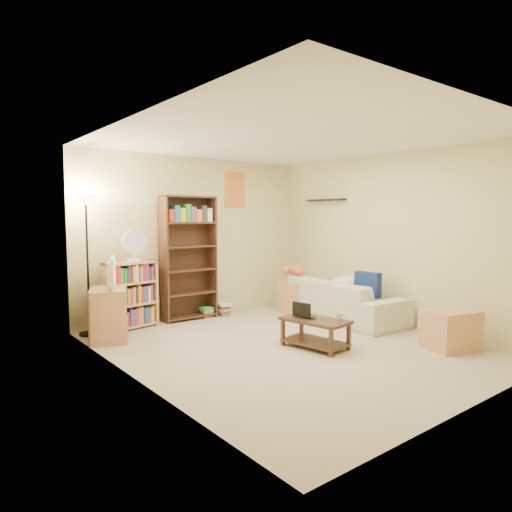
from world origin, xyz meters
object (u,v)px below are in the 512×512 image
object	(u,v)px
tabby_cat	(294,270)
floor_lamp	(86,224)
side_table	(297,297)
television	(107,273)
end_cabinet	(450,329)
desk_fan	(134,245)
short_bookshelf	(131,295)
coffee_table	(315,330)
laptop	(307,316)
sofa	(340,299)
tall_bookshelf	(189,255)
mug	(339,317)
tv_stand	(109,314)

from	to	relation	value
tabby_cat	floor_lamp	size ratio (longest dim) A/B	0.26
side_table	television	bearing A→B (deg)	175.15
television	end_cabinet	xyz separation A→B (m)	(3.06, -2.89, -0.63)
floor_lamp	side_table	bearing A→B (deg)	-12.17
desk_fan	side_table	distance (m)	2.74
short_bookshelf	end_cabinet	world-z (taller)	short_bookshelf
coffee_table	floor_lamp	distance (m)	3.25
coffee_table	tabby_cat	bearing A→B (deg)	45.33
laptop	sofa	bearing A→B (deg)	-72.65
tall_bookshelf	short_bookshelf	bearing A→B (deg)	-178.41
television	short_bookshelf	distance (m)	0.74
desk_fan	end_cabinet	distance (m)	4.24
tabby_cat	tall_bookshelf	world-z (taller)	tall_bookshelf
television	short_bookshelf	bearing A→B (deg)	-25.91
desk_fan	tabby_cat	bearing A→B (deg)	-12.53
mug	desk_fan	distance (m)	2.98
short_bookshelf	mug	bearing A→B (deg)	-68.06
short_bookshelf	desk_fan	bearing A→B (deg)	-50.33
floor_lamp	end_cabinet	world-z (taller)	floor_lamp
desk_fan	end_cabinet	xyz separation A→B (m)	(2.54, -3.26, -0.94)
tall_bookshelf	coffee_table	bearing A→B (deg)	-78.03
floor_lamp	sofa	bearing A→B (deg)	-23.12
tabby_cat	coffee_table	world-z (taller)	tabby_cat
sofa	laptop	distance (m)	1.58
sofa	laptop	bearing A→B (deg)	121.31
tv_stand	floor_lamp	distance (m)	1.23
tv_stand	floor_lamp	size ratio (longest dim) A/B	0.36
coffee_table	tv_stand	distance (m)	2.62
tabby_cat	tv_stand	xyz separation A→B (m)	(-3.04, 0.18, -0.36)
mug	laptop	bearing A→B (deg)	115.39
sofa	desk_fan	world-z (taller)	desk_fan
tall_bookshelf	desk_fan	bearing A→B (deg)	-175.48
floor_lamp	coffee_table	bearing A→B (deg)	-49.67
floor_lamp	mug	bearing A→B (deg)	-49.93
coffee_table	tv_stand	xyz separation A→B (m)	(-1.83, 1.86, 0.12)
sofa	side_table	xyz separation A→B (m)	(-0.21, 0.75, -0.04)
tabby_cat	side_table	size ratio (longest dim) A/B	0.93
mug	side_table	bearing A→B (deg)	60.69
mug	television	xyz separation A→B (m)	(-2.00, 2.09, 0.46)
mug	tall_bookshelf	world-z (taller)	tall_bookshelf
tabby_cat	floor_lamp	world-z (taller)	floor_lamp
mug	tv_stand	size ratio (longest dim) A/B	0.17
mug	short_bookshelf	distance (m)	2.94
side_table	end_cabinet	world-z (taller)	side_table
coffee_table	tall_bookshelf	distance (m)	2.45
tabby_cat	side_table	xyz separation A→B (m)	(-0.01, -0.07, -0.43)
tv_stand	side_table	distance (m)	3.04
tv_stand	tall_bookshelf	xyz separation A→B (m)	(1.41, 0.42, 0.66)
coffee_table	tall_bookshelf	size ratio (longest dim) A/B	0.45
tv_stand	sofa	bearing A→B (deg)	5.14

